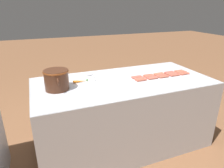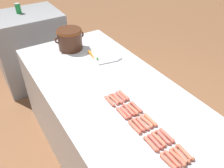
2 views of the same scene
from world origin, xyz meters
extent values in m
plane|color=brown|center=(0.00, 0.00, 0.00)|extent=(20.00, 20.00, 0.00)
cube|color=#ADAFB5|center=(0.00, 0.00, 0.44)|extent=(1.00, 2.11, 0.88)
cube|color=silver|center=(0.00, 0.00, 0.88)|extent=(0.98, 2.07, 0.00)
cylinder|color=#CD614A|center=(-0.10, -0.82, 0.90)|extent=(0.03, 0.12, 0.03)
sphere|color=#CD614A|center=(-0.10, -0.87, 0.90)|extent=(0.03, 0.03, 0.03)
sphere|color=#CD614A|center=(-0.10, -0.76, 0.90)|extent=(0.03, 0.03, 0.03)
cylinder|color=#C7604A|center=(-0.10, -0.66, 0.90)|extent=(0.03, 0.11, 0.03)
sphere|color=#C7604A|center=(-0.10, -0.72, 0.90)|extent=(0.03, 0.03, 0.03)
sphere|color=#C7604A|center=(-0.10, -0.61, 0.90)|extent=(0.03, 0.03, 0.03)
cylinder|color=#C15F48|center=(-0.10, -0.50, 0.90)|extent=(0.03, 0.11, 0.03)
sphere|color=#C15F48|center=(-0.10, -0.56, 0.90)|extent=(0.03, 0.03, 0.03)
sphere|color=#C15F48|center=(-0.10, -0.44, 0.90)|extent=(0.03, 0.03, 0.03)
cylinder|color=#C5604D|center=(-0.10, -0.34, 0.90)|extent=(0.03, 0.11, 0.03)
sphere|color=#C5604D|center=(-0.10, -0.40, 0.90)|extent=(0.03, 0.03, 0.03)
sphere|color=#C5604D|center=(-0.10, -0.29, 0.90)|extent=(0.03, 0.03, 0.03)
cylinder|color=#C35D48|center=(-0.10, -0.18, 0.90)|extent=(0.03, 0.11, 0.03)
sphere|color=#C35D48|center=(-0.10, -0.24, 0.90)|extent=(0.03, 0.03, 0.03)
sphere|color=#C35D48|center=(-0.10, -0.13, 0.90)|extent=(0.03, 0.03, 0.03)
cylinder|color=#C95C48|center=(-0.07, -0.82, 0.90)|extent=(0.03, 0.11, 0.03)
sphere|color=#C95C48|center=(-0.06, -0.87, 0.90)|extent=(0.03, 0.03, 0.03)
sphere|color=#C95C48|center=(-0.07, -0.76, 0.90)|extent=(0.03, 0.03, 0.03)
cylinder|color=#C8594E|center=(-0.07, -0.66, 0.90)|extent=(0.03, 0.11, 0.03)
sphere|color=#C8594E|center=(-0.06, -0.72, 0.90)|extent=(0.03, 0.03, 0.03)
sphere|color=#C8594E|center=(-0.07, -0.61, 0.90)|extent=(0.03, 0.03, 0.03)
cylinder|color=#C85A48|center=(-0.07, -0.50, 0.90)|extent=(0.03, 0.11, 0.03)
sphere|color=#C85A48|center=(-0.07, -0.55, 0.90)|extent=(0.03, 0.03, 0.03)
sphere|color=#C85A48|center=(-0.07, -0.44, 0.90)|extent=(0.03, 0.03, 0.03)
cylinder|color=#CC5B4C|center=(-0.07, -0.35, 0.90)|extent=(0.03, 0.11, 0.03)
sphere|color=#CC5B4C|center=(-0.07, -0.40, 0.90)|extent=(0.03, 0.03, 0.03)
sphere|color=#CC5B4C|center=(-0.07, -0.29, 0.90)|extent=(0.03, 0.03, 0.03)
cylinder|color=#C9634F|center=(-0.07, -0.18, 0.90)|extent=(0.03, 0.12, 0.03)
sphere|color=#C9634F|center=(-0.07, -0.24, 0.90)|extent=(0.03, 0.03, 0.03)
sphere|color=#C9634F|center=(-0.06, -0.12, 0.90)|extent=(0.03, 0.03, 0.03)
cylinder|color=#C26048|center=(-0.03, -0.82, 0.90)|extent=(0.03, 0.11, 0.03)
sphere|color=#C26048|center=(-0.04, -0.88, 0.90)|extent=(0.03, 0.03, 0.03)
sphere|color=#C26048|center=(-0.03, -0.77, 0.90)|extent=(0.03, 0.03, 0.03)
cylinder|color=#C3654B|center=(-0.04, -0.66, 0.90)|extent=(0.03, 0.11, 0.03)
sphere|color=#C3654B|center=(-0.04, -0.72, 0.90)|extent=(0.03, 0.03, 0.03)
sphere|color=#C3654B|center=(-0.03, -0.60, 0.90)|extent=(0.03, 0.03, 0.03)
cylinder|color=#C25F4D|center=(-0.04, -0.50, 0.90)|extent=(0.03, 0.11, 0.03)
sphere|color=#C25F4D|center=(-0.04, -0.56, 0.90)|extent=(0.03, 0.03, 0.03)
sphere|color=#C25F4D|center=(-0.04, -0.44, 0.90)|extent=(0.03, 0.03, 0.03)
cylinder|color=#C75A4A|center=(-0.04, -0.34, 0.90)|extent=(0.03, 0.12, 0.03)
sphere|color=#C75A4A|center=(-0.03, -0.40, 0.90)|extent=(0.03, 0.03, 0.03)
sphere|color=#C75A4A|center=(-0.04, -0.28, 0.90)|extent=(0.03, 0.03, 0.03)
cylinder|color=#C95B49|center=(-0.04, -0.19, 0.90)|extent=(0.03, 0.11, 0.03)
sphere|color=#C95B49|center=(-0.04, -0.24, 0.90)|extent=(0.03, 0.03, 0.03)
sphere|color=#C95B49|center=(-0.04, -0.13, 0.90)|extent=(0.03, 0.03, 0.03)
cylinder|color=#C4644B|center=(-0.01, -0.82, 0.90)|extent=(0.03, 0.12, 0.03)
sphere|color=#C4644B|center=(0.00, -0.88, 0.90)|extent=(0.03, 0.03, 0.03)
sphere|color=#C4644B|center=(-0.01, -0.76, 0.90)|extent=(0.03, 0.03, 0.03)
cylinder|color=#C95C50|center=(0.00, -0.66, 0.90)|extent=(0.03, 0.12, 0.03)
sphere|color=#C95C50|center=(0.00, -0.72, 0.90)|extent=(0.03, 0.03, 0.03)
sphere|color=#C95C50|center=(-0.01, -0.61, 0.90)|extent=(0.03, 0.03, 0.03)
cylinder|color=#C7684E|center=(0.00, -0.50, 0.90)|extent=(0.03, 0.12, 0.03)
sphere|color=#C7684E|center=(-0.01, -0.55, 0.90)|extent=(0.03, 0.03, 0.03)
sphere|color=#C7684E|center=(0.00, -0.44, 0.90)|extent=(0.03, 0.03, 0.03)
cylinder|color=#C26148|center=(-0.01, -0.35, 0.90)|extent=(0.03, 0.11, 0.03)
sphere|color=#C26148|center=(-0.01, -0.40, 0.90)|extent=(0.03, 0.03, 0.03)
sphere|color=#C26148|center=(0.00, -0.29, 0.90)|extent=(0.03, 0.03, 0.03)
cylinder|color=#C95C4D|center=(0.00, -0.18, 0.90)|extent=(0.03, 0.11, 0.03)
sphere|color=#C95C4D|center=(-0.01, -0.24, 0.90)|extent=(0.03, 0.03, 0.03)
sphere|color=#C95C4D|center=(0.00, -0.13, 0.90)|extent=(0.03, 0.03, 0.03)
cylinder|color=#CC664A|center=(0.03, -0.82, 0.90)|extent=(0.03, 0.12, 0.03)
sphere|color=#CC664A|center=(0.03, -0.88, 0.90)|extent=(0.03, 0.03, 0.03)
sphere|color=#CC664A|center=(0.03, -0.76, 0.90)|extent=(0.03, 0.03, 0.03)
cylinder|color=#C7594A|center=(0.03, -0.66, 0.90)|extent=(0.03, 0.11, 0.03)
sphere|color=#C7594A|center=(0.03, -0.72, 0.90)|extent=(0.03, 0.03, 0.03)
sphere|color=#C7594A|center=(0.03, -0.61, 0.90)|extent=(0.03, 0.03, 0.03)
cylinder|color=#CA6648|center=(0.03, -0.50, 0.90)|extent=(0.03, 0.11, 0.03)
sphere|color=#CA6648|center=(0.03, -0.56, 0.90)|extent=(0.03, 0.03, 0.03)
sphere|color=#CA6648|center=(0.03, -0.45, 0.90)|extent=(0.03, 0.03, 0.03)
cylinder|color=#CA5A49|center=(0.03, -0.34, 0.90)|extent=(0.03, 0.11, 0.03)
sphere|color=#CA5A49|center=(0.03, -0.40, 0.90)|extent=(0.03, 0.03, 0.03)
sphere|color=#CA5A49|center=(0.03, -0.29, 0.90)|extent=(0.03, 0.03, 0.03)
cylinder|color=#C95E4C|center=(0.03, -0.18, 0.90)|extent=(0.03, 0.11, 0.03)
sphere|color=#C95E4C|center=(0.03, -0.24, 0.90)|extent=(0.03, 0.03, 0.03)
sphere|color=#C95E4C|center=(0.03, -0.13, 0.90)|extent=(0.03, 0.03, 0.03)
cylinder|color=#472616|center=(0.01, 0.77, 0.99)|extent=(0.25, 0.25, 0.21)
torus|color=brown|center=(0.01, 0.77, 1.09)|extent=(0.26, 0.26, 0.03)
torus|color=#472616|center=(-0.12, 0.77, 1.01)|extent=(0.07, 0.02, 0.07)
torus|color=#472616|center=(0.13, 0.77, 1.01)|extent=(0.07, 0.02, 0.07)
cylinder|color=#B7B7BC|center=(0.20, 0.31, 0.89)|extent=(0.22, 0.05, 0.01)
ellipsoid|color=#B7B7BC|center=(0.33, 0.33, 0.90)|extent=(0.06, 0.08, 0.02)
cone|color=orange|center=(0.11, 0.50, 0.90)|extent=(0.06, 0.17, 0.03)
sphere|color=#387F2D|center=(0.13, 0.42, 0.90)|extent=(0.02, 0.02, 0.02)
camera|label=1|loc=(-2.03, 0.95, 1.71)|focal=32.16mm
camera|label=2|loc=(-0.80, -1.32, 2.05)|focal=37.28mm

